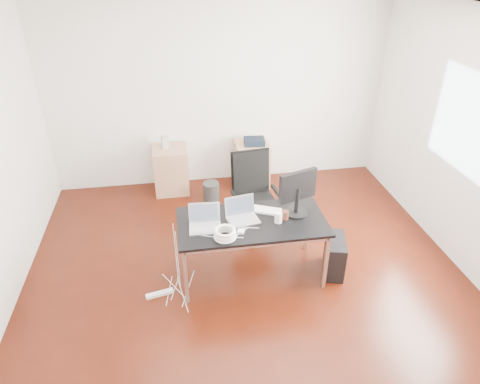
{
  "coord_description": "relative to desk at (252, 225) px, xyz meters",
  "views": [
    {
      "loc": [
        -0.68,
        -3.62,
        3.31
      ],
      "look_at": [
        0.0,
        0.55,
        0.85
      ],
      "focal_mm": 32.0,
      "sensor_mm": 36.0,
      "label": 1
    }
  ],
  "objects": [
    {
      "name": "room_shell",
      "position": [
        -0.02,
        -0.12,
        0.73
      ],
      "size": [
        5.0,
        5.0,
        5.0
      ],
      "color": "#330E05",
      "rests_on": "ground"
    },
    {
      "name": "desk",
      "position": [
        0.0,
        0.0,
        0.0
      ],
      "size": [
        1.6,
        0.8,
        0.73
      ],
      "color": "black",
      "rests_on": "ground"
    },
    {
      "name": "office_chair",
      "position": [
        0.18,
        0.83,
        -0.07
      ],
      "size": [
        0.53,
        0.55,
        1.08
      ],
      "rotation": [
        0.0,
        0.0,
        0.11
      ],
      "color": "black",
      "rests_on": "ground"
    },
    {
      "name": "filing_cabinet_left",
      "position": [
        -0.84,
        2.11,
        -0.33
      ],
      "size": [
        0.5,
        0.5,
        0.7
      ],
      "primitive_type": "cube",
      "color": "#A17050",
      "rests_on": "ground"
    },
    {
      "name": "filing_cabinet_right",
      "position": [
        0.39,
        2.11,
        -0.33
      ],
      "size": [
        0.5,
        0.5,
        0.7
      ],
      "primitive_type": "cube",
      "color": "#A17050",
      "rests_on": "ground"
    },
    {
      "name": "pc_tower",
      "position": [
        0.95,
        -0.11,
        -0.46
      ],
      "size": [
        0.31,
        0.49,
        0.44
      ],
      "primitive_type": "cube",
      "rotation": [
        0.0,
        0.0,
        -0.26
      ],
      "color": "black",
      "rests_on": "ground"
    },
    {
      "name": "wastebasket",
      "position": [
        -0.28,
        1.71,
        -0.54
      ],
      "size": [
        0.25,
        0.25,
        0.28
      ],
      "primitive_type": "cylinder",
      "rotation": [
        0.0,
        0.0,
        -0.04
      ],
      "color": "black",
      "rests_on": "ground"
    },
    {
      "name": "power_strip",
      "position": [
        -1.05,
        -0.19,
        -0.66
      ],
      "size": [
        0.31,
        0.12,
        0.04
      ],
      "primitive_type": "cube",
      "rotation": [
        0.0,
        0.0,
        0.22
      ],
      "color": "white",
      "rests_on": "ground"
    },
    {
      "name": "laptop_left",
      "position": [
        -0.51,
        -0.03,
        0.11
      ],
      "size": [
        0.34,
        0.27,
        0.23
      ],
      "rotation": [
        0.0,
        0.0,
        -0.06
      ],
      "color": "silver",
      "rests_on": "desk"
    },
    {
      "name": "laptop_right",
      "position": [
        -0.1,
        0.06,
        0.11
      ],
      "size": [
        0.37,
        0.31,
        0.23
      ],
      "rotation": [
        0.0,
        0.0,
        0.17
      ],
      "color": "silver",
      "rests_on": "desk"
    },
    {
      "name": "monitor",
      "position": [
        0.51,
        0.08,
        0.34
      ],
      "size": [
        0.44,
        0.26,
        0.51
      ],
      "rotation": [
        0.0,
        0.0,
        0.33
      ],
      "color": "black",
      "rests_on": "desk"
    },
    {
      "name": "keyboard",
      "position": [
        0.14,
        0.19,
        0.06
      ],
      "size": [
        0.46,
        0.31,
        0.02
      ],
      "primitive_type": "cube",
      "rotation": [
        0.0,
        0.0,
        -0.43
      ],
      "color": "white",
      "rests_on": "desk"
    },
    {
      "name": "cup_white",
      "position": [
        0.27,
        -0.07,
        0.11
      ],
      "size": [
        0.09,
        0.09,
        0.12
      ],
      "primitive_type": "cylinder",
      "rotation": [
        0.0,
        0.0,
        -0.12
      ],
      "color": "white",
      "rests_on": "desk"
    },
    {
      "name": "cup_brown",
      "position": [
        0.36,
        -0.02,
        0.1
      ],
      "size": [
        0.1,
        0.1,
        0.1
      ],
      "primitive_type": "cylinder",
      "rotation": [
        0.0,
        0.0,
        0.35
      ],
      "color": "#4F271B",
      "rests_on": "desk"
    },
    {
      "name": "cable_coil",
      "position": [
        -0.32,
        -0.26,
        0.11
      ],
      "size": [
        0.24,
        0.24,
        0.11
      ],
      "rotation": [
        0.0,
        0.0,
        -0.13
      ],
      "color": "white",
      "rests_on": "desk"
    },
    {
      "name": "power_adapter",
      "position": [
        -0.15,
        -0.19,
        0.07
      ],
      "size": [
        0.09,
        0.09,
        0.03
      ],
      "primitive_type": "cube",
      "rotation": [
        0.0,
        0.0,
        -0.3
      ],
      "color": "white",
      "rests_on": "desk"
    },
    {
      "name": "speaker",
      "position": [
        -0.9,
        2.15,
        0.11
      ],
      "size": [
        0.11,
        0.1,
        0.18
      ],
      "primitive_type": "cube",
      "rotation": [
        0.0,
        0.0,
        0.24
      ],
      "color": "#9E9E9E",
      "rests_on": "filing_cabinet_left"
    },
    {
      "name": "navy_garment",
      "position": [
        0.42,
        2.06,
        0.07
      ],
      "size": [
        0.32,
        0.26,
        0.09
      ],
      "primitive_type": "cube",
      "rotation": [
        0.0,
        0.0,
        -0.08
      ],
      "color": "black",
      "rests_on": "filing_cabinet_right"
    }
  ]
}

